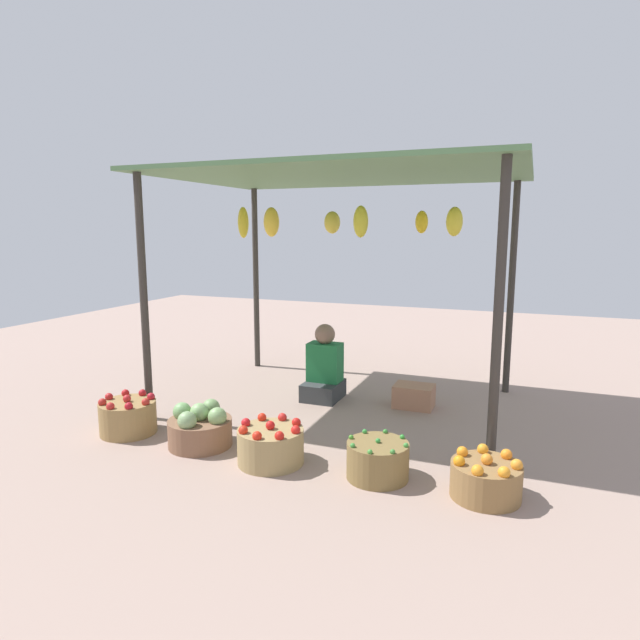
{
  "coord_description": "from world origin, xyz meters",
  "views": [
    {
      "loc": [
        1.73,
        -4.93,
        1.74
      ],
      "look_at": [
        0.0,
        -0.58,
        0.95
      ],
      "focal_mm": 30.28,
      "sensor_mm": 36.0,
      "label": 1
    }
  ],
  "objects_px": {
    "basket_red_apples": "(128,416)",
    "wooden_crate_near_vendor": "(414,396)",
    "basket_red_tomatoes": "(271,445)",
    "basket_cabbages": "(200,428)",
    "basket_oranges": "(486,479)",
    "vendor_person": "(324,370)",
    "basket_green_chilies": "(378,460)"
  },
  "relations": [
    {
      "from": "basket_red_apples",
      "to": "wooden_crate_near_vendor",
      "type": "distance_m",
      "value": 2.67
    },
    {
      "from": "basket_cabbages",
      "to": "basket_green_chilies",
      "type": "xyz_separation_m",
      "value": [
        1.5,
        -0.03,
        -0.01
      ]
    },
    {
      "from": "vendor_person",
      "to": "basket_green_chilies",
      "type": "relative_size",
      "value": 1.77
    },
    {
      "from": "basket_cabbages",
      "to": "basket_green_chilies",
      "type": "relative_size",
      "value": 1.17
    },
    {
      "from": "basket_cabbages",
      "to": "basket_red_tomatoes",
      "type": "bearing_deg",
      "value": -6.94
    },
    {
      "from": "basket_cabbages",
      "to": "basket_green_chilies",
      "type": "height_order",
      "value": "basket_cabbages"
    },
    {
      "from": "basket_red_tomatoes",
      "to": "wooden_crate_near_vendor",
      "type": "height_order",
      "value": "basket_red_tomatoes"
    },
    {
      "from": "basket_red_apples",
      "to": "wooden_crate_near_vendor",
      "type": "height_order",
      "value": "basket_red_apples"
    },
    {
      "from": "vendor_person",
      "to": "basket_cabbages",
      "type": "bearing_deg",
      "value": -107.52
    },
    {
      "from": "basket_red_tomatoes",
      "to": "basket_oranges",
      "type": "height_order",
      "value": "basket_red_tomatoes"
    },
    {
      "from": "vendor_person",
      "to": "basket_red_apples",
      "type": "height_order",
      "value": "vendor_person"
    },
    {
      "from": "vendor_person",
      "to": "basket_red_tomatoes",
      "type": "height_order",
      "value": "vendor_person"
    },
    {
      "from": "basket_green_chilies",
      "to": "basket_oranges",
      "type": "distance_m",
      "value": 0.74
    },
    {
      "from": "basket_oranges",
      "to": "basket_cabbages",
      "type": "bearing_deg",
      "value": 179.04
    },
    {
      "from": "vendor_person",
      "to": "basket_cabbages",
      "type": "height_order",
      "value": "vendor_person"
    },
    {
      "from": "basket_red_tomatoes",
      "to": "wooden_crate_near_vendor",
      "type": "relative_size",
      "value": 1.31
    },
    {
      "from": "vendor_person",
      "to": "wooden_crate_near_vendor",
      "type": "bearing_deg",
      "value": 3.55
    },
    {
      "from": "basket_red_tomatoes",
      "to": "wooden_crate_near_vendor",
      "type": "distance_m",
      "value": 1.83
    },
    {
      "from": "basket_cabbages",
      "to": "wooden_crate_near_vendor",
      "type": "distance_m",
      "value": 2.13
    },
    {
      "from": "basket_red_apples",
      "to": "basket_green_chilies",
      "type": "distance_m",
      "value": 2.23
    },
    {
      "from": "basket_red_apples",
      "to": "basket_red_tomatoes",
      "type": "height_order",
      "value": "basket_red_apples"
    },
    {
      "from": "vendor_person",
      "to": "basket_cabbages",
      "type": "distance_m",
      "value": 1.62
    },
    {
      "from": "wooden_crate_near_vendor",
      "to": "basket_red_tomatoes",
      "type": "bearing_deg",
      "value": -113.6
    },
    {
      "from": "basket_red_apples",
      "to": "basket_oranges",
      "type": "distance_m",
      "value": 2.97
    },
    {
      "from": "vendor_person",
      "to": "basket_red_tomatoes",
      "type": "distance_m",
      "value": 1.64
    },
    {
      "from": "basket_red_apples",
      "to": "basket_cabbages",
      "type": "distance_m",
      "value": 0.74
    },
    {
      "from": "basket_red_tomatoes",
      "to": "basket_green_chilies",
      "type": "xyz_separation_m",
      "value": [
        0.82,
        0.06,
        -0.01
      ]
    },
    {
      "from": "basket_green_chilies",
      "to": "wooden_crate_near_vendor",
      "type": "xyz_separation_m",
      "value": [
        -0.08,
        1.62,
        -0.02
      ]
    },
    {
      "from": "basket_cabbages",
      "to": "basket_oranges",
      "type": "height_order",
      "value": "basket_cabbages"
    },
    {
      "from": "vendor_person",
      "to": "basket_red_apples",
      "type": "xyz_separation_m",
      "value": [
        -1.22,
        -1.53,
        -0.15
      ]
    },
    {
      "from": "wooden_crate_near_vendor",
      "to": "basket_cabbages",
      "type": "bearing_deg",
      "value": -131.59
    },
    {
      "from": "basket_oranges",
      "to": "vendor_person",
      "type": "bearing_deg",
      "value": 138.03
    }
  ]
}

